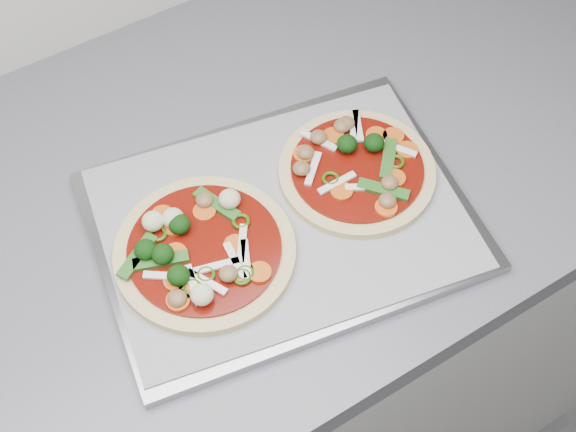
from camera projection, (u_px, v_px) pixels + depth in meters
baking_tray at (282, 221)px, 0.89m from camera, size 0.45×0.36×0.01m
parchment at (282, 218)px, 0.88m from camera, size 0.43×0.35×0.00m
pizza_left at (201, 250)px, 0.85m from camera, size 0.26×0.26×0.03m
pizza_right at (357, 168)px, 0.91m from camera, size 0.22×0.22×0.03m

